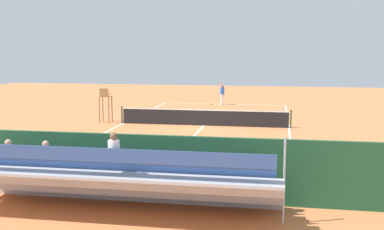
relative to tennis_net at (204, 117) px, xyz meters
The scene contains 11 objects.
ground_plane 0.50m from the tennis_net, ahead, with size 60.00×60.00×0.00m, color #D17542.
court_line_markings 0.50m from the tennis_net, 90.00° to the right, with size 10.10×22.20×0.01m.
tennis_net is the anchor object (origin of this frame).
backdrop_wall 14.01m from the tennis_net, 90.00° to the left, with size 18.00×0.16×2.00m, color #1E4C2D.
bleacher_stand 15.32m from the tennis_net, 90.13° to the left, with size 9.06×2.40×2.48m.
umpire_chair 6.25m from the tennis_net, ahead, with size 0.67×0.67×2.14m.
courtside_bench 13.63m from the tennis_net, 103.24° to the left, with size 1.80×0.40×0.93m.
equipment_bag 13.44m from the tennis_net, 94.11° to the left, with size 0.90×0.36×0.36m, color #334C8C.
tennis_player 10.75m from the tennis_net, 89.33° to the right, with size 0.46×0.56×1.93m.
tennis_racket 10.50m from the tennis_net, 86.10° to the right, with size 0.57×0.32×0.03m.
tennis_ball_near 8.31m from the tennis_net, 77.12° to the right, with size 0.07×0.07×0.07m, color #CCDB33.
Camera 1 is at (-4.24, 27.86, 4.65)m, focal length 44.66 mm.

